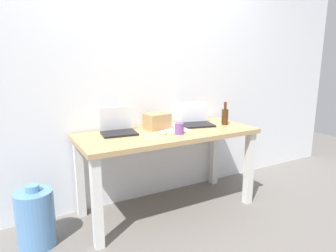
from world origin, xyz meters
TOP-DOWN VIEW (x-y plane):
  - ground_plane at (0.00, 0.00)m, footprint 8.00×8.00m
  - back_wall at (0.00, 0.39)m, footprint 5.20×0.08m
  - desk at (0.00, 0.00)m, footprint 1.61×0.66m
  - laptop_left at (-0.42, 0.15)m, footprint 0.32×0.27m
  - laptop_right at (0.38, 0.11)m, footprint 0.34×0.30m
  - beer_bottle at (0.63, -0.02)m, footprint 0.06×0.06m
  - computer_mouse at (-0.10, -0.08)m, footprint 0.08×0.11m
  - cardboard_box at (-0.04, 0.14)m, footprint 0.23×0.19m
  - coffee_mug at (0.04, -0.12)m, footprint 0.08×0.08m
  - paper_yellow_folder at (-0.18, -0.10)m, footprint 0.30×0.35m
  - paper_sheet_near_back at (0.10, 0.07)m, footprint 0.22×0.30m
  - water_cooler_jug at (-1.14, -0.01)m, footprint 0.28×0.28m

SIDE VIEW (x-z plane):
  - ground_plane at x=0.00m, z-range 0.00..0.00m
  - water_cooler_jug at x=-1.14m, z-range -0.02..0.47m
  - desk at x=0.00m, z-range 0.26..1.02m
  - paper_yellow_folder at x=-0.18m, z-range 0.75..0.76m
  - paper_sheet_near_back at x=0.10m, z-range 0.75..0.76m
  - computer_mouse at x=-0.10m, z-range 0.75..0.79m
  - laptop_right at x=0.38m, z-range 0.69..0.91m
  - coffee_mug at x=0.04m, z-range 0.75..0.85m
  - laptop_left at x=-0.42m, z-range 0.69..0.92m
  - cardboard_box at x=-0.04m, z-range 0.75..0.90m
  - beer_bottle at x=0.63m, z-range 0.73..0.95m
  - back_wall at x=0.00m, z-range 0.00..2.60m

